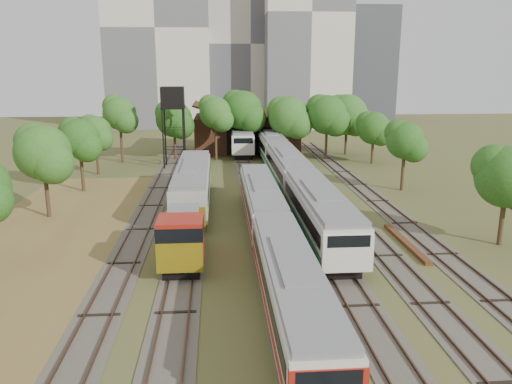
{
  "coord_description": "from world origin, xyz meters",
  "views": [
    {
      "loc": [
        -5.61,
        -21.31,
        12.66
      ],
      "look_at": [
        -2.41,
        19.73,
        2.5
      ],
      "focal_mm": 35.0,
      "sensor_mm": 36.0,
      "label": 1
    }
  ],
  "objects": [
    {
      "name": "ground",
      "position": [
        0.0,
        0.0,
        0.0
      ],
      "size": [
        240.0,
        240.0,
        0.0
      ],
      "primitive_type": "plane",
      "color": "#475123",
      "rests_on": "ground"
    },
    {
      "name": "dry_grass_patch",
      "position": [
        -18.0,
        8.0,
        0.02
      ],
      "size": [
        14.0,
        60.0,
        0.04
      ],
      "primitive_type": "cube",
      "color": "brown",
      "rests_on": "ground"
    },
    {
      "name": "tracks",
      "position": [
        -0.67,
        25.0,
        0.04
      ],
      "size": [
        24.6,
        80.0,
        0.19
      ],
      "color": "#4C473D",
      "rests_on": "ground"
    },
    {
      "name": "railcar_red_set",
      "position": [
        -2.0,
        10.48,
        1.81
      ],
      "size": [
        2.78,
        34.58,
        3.43
      ],
      "color": "black",
      "rests_on": "ground"
    },
    {
      "name": "railcar_green_set",
      "position": [
        2.0,
        31.94,
        2.03
      ],
      "size": [
        3.11,
        52.07,
        3.84
      ],
      "color": "black",
      "rests_on": "ground"
    },
    {
      "name": "railcar_rear",
      "position": [
        -2.0,
        55.94,
        2.12
      ],
      "size": [
        3.23,
        16.08,
        4.01
      ],
      "color": "black",
      "rests_on": "ground"
    },
    {
      "name": "shunter_locomotive",
      "position": [
        -8.0,
        10.06,
        1.8
      ],
      "size": [
        2.85,
        8.1,
        3.73
      ],
      "color": "black",
      "rests_on": "ground"
    },
    {
      "name": "old_grey_coach",
      "position": [
        -8.0,
        24.98,
        2.13
      ],
      "size": [
        3.15,
        18.0,
        3.9
      ],
      "color": "black",
      "rests_on": "ground"
    },
    {
      "name": "water_tower",
      "position": [
        -11.27,
        44.64,
        8.83
      ],
      "size": [
        3.03,
        3.03,
        10.48
      ],
      "color": "black",
      "rests_on": "ground"
    },
    {
      "name": "rail_pile_far",
      "position": [
        8.2,
        12.71,
        0.14
      ],
      "size": [
        0.52,
        8.36,
        0.27
      ],
      "primitive_type": "cube",
      "color": "brown",
      "rests_on": "ground"
    },
    {
      "name": "maintenance_shed",
      "position": [
        -1.0,
        57.98,
        2.91
      ],
      "size": [
        16.45,
        11.55,
        7.58
      ],
      "color": "#332012",
      "rests_on": "ground"
    },
    {
      "name": "tree_band_left",
      "position": [
        -20.59,
        14.51,
        5.45
      ],
      "size": [
        6.61,
        53.19,
        8.19
      ],
      "color": "#382616",
      "rests_on": "ground"
    },
    {
      "name": "tree_band_far",
      "position": [
        1.35,
        50.45,
        6.29
      ],
      "size": [
        38.06,
        10.3,
        9.67
      ],
      "color": "#382616",
      "rests_on": "ground"
    },
    {
      "name": "tree_band_right",
      "position": [
        15.03,
        28.65,
        5.08
      ],
      "size": [
        5.72,
        37.36,
        7.36
      ],
      "color": "#382616",
      "rests_on": "ground"
    },
    {
      "name": "tower_left",
      "position": [
        -18.0,
        95.0,
        21.0
      ],
      "size": [
        22.0,
        16.0,
        42.0
      ],
      "primitive_type": "cube",
      "color": "beige",
      "rests_on": "ground"
    },
    {
      "name": "tower_centre",
      "position": [
        2.0,
        100.0,
        18.0
      ],
      "size": [
        20.0,
        18.0,
        36.0
      ],
      "primitive_type": "cube",
      "color": "#B5B0A4",
      "rests_on": "ground"
    },
    {
      "name": "tower_right",
      "position": [
        14.0,
        92.0,
        24.0
      ],
      "size": [
        18.0,
        16.0,
        48.0
      ],
      "primitive_type": "cube",
      "color": "beige",
      "rests_on": "ground"
    },
    {
      "name": "tower_far_right",
      "position": [
        34.0,
        110.0,
        14.0
      ],
      "size": [
        12.0,
        12.0,
        28.0
      ],
      "primitive_type": "cube",
      "color": "#3E4145",
      "rests_on": "ground"
    }
  ]
}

